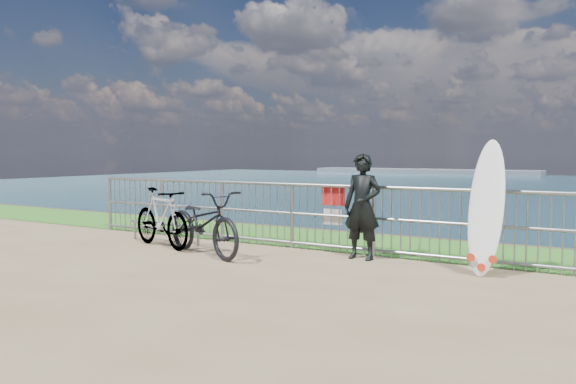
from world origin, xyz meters
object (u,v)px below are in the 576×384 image
Objects in this scene: bicycle_near at (204,223)px; surfboard at (486,213)px; bicycle_far at (161,218)px; surfer at (362,207)px.

surfboard is at bearing -59.57° from bicycle_near.
bicycle_far is (-5.30, -0.58, -0.33)m from surfboard.
surfboard is at bearing -3.64° from surfer.
surfboard is 1.07× the size of bicycle_far.
surfboard is at bearing -67.01° from bicycle_far.
bicycle_far is (-1.12, 0.21, -0.01)m from bicycle_near.
surfer is 2.53m from bicycle_near.
surfer is at bearing 173.93° from surfboard.
surfboard reaches higher than bicycle_far.
surfboard reaches higher than bicycle_near.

